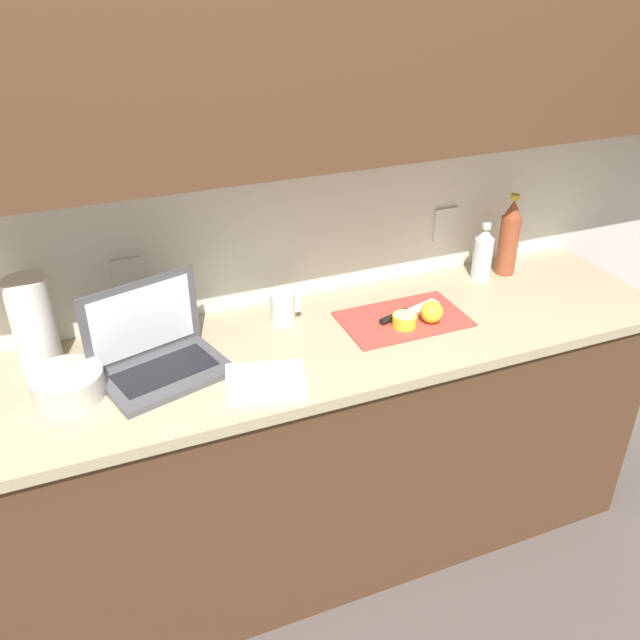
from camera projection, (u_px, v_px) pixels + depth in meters
ground_plane at (289, 553)px, 2.48m from camera, size 12.00×12.00×0.00m
wall_back at (249, 106)px, 1.88m from camera, size 5.20×0.38×2.60m
counter_unit at (280, 460)px, 2.25m from camera, size 2.56×0.59×0.89m
laptop at (156, 351)px, 1.91m from camera, size 0.40×0.33×0.25m
cutting_board at (403, 319)px, 2.18m from camera, size 0.40×0.25×0.01m
knife at (400, 314)px, 2.18m from camera, size 0.25×0.10×0.02m
lemon_half_cut at (404, 320)px, 2.12m from camera, size 0.08×0.08×0.04m
lemon_whole_beside at (432, 312)px, 2.14m from camera, size 0.07×0.07×0.07m
bottle_green_soda at (483, 253)px, 2.40m from camera, size 0.07×0.07×0.21m
bottle_oil_tall at (509, 238)px, 2.41m from camera, size 0.07×0.07×0.30m
measuring_cup at (283, 307)px, 2.15m from camera, size 0.10×0.08×0.11m
bowl_white at (68, 384)px, 1.81m from camera, size 0.19×0.19×0.07m
paper_towel_roll at (33, 323)px, 1.90m from camera, size 0.12×0.12×0.27m
dish_towel at (266, 381)px, 1.87m from camera, size 0.25×0.21×0.02m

